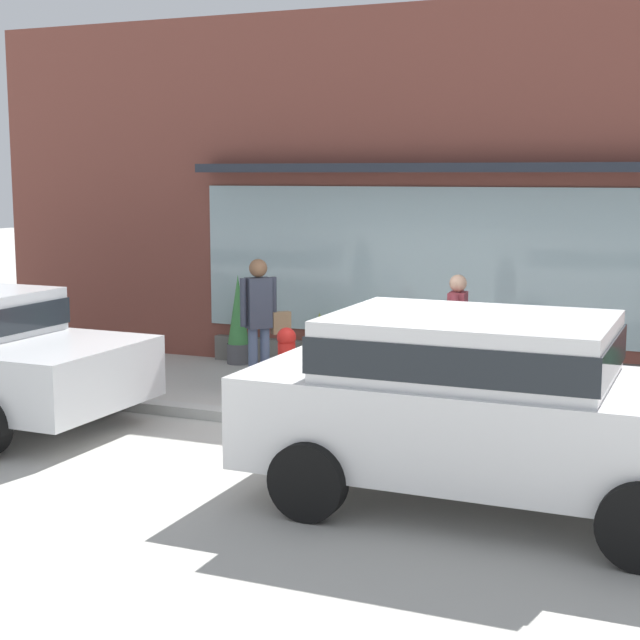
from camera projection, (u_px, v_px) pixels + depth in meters
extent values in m
plane|color=#B2AFA8|center=(351.00, 428.00, 10.46)|extent=(60.00, 60.00, 0.00)
cube|color=#B2B2AD|center=(345.00, 427.00, 10.27)|extent=(14.00, 0.24, 0.12)
cube|color=brown|center=(436.00, 193.00, 13.01)|extent=(14.00, 0.36, 4.97)
cube|color=#9EB7BC|center=(409.00, 262.00, 13.08)|extent=(6.13, 0.03, 2.04)
cube|color=#232833|center=(429.00, 168.00, 12.64)|extent=(6.73, 0.56, 0.12)
cube|color=#605E59|center=(429.00, 363.00, 13.16)|extent=(6.53, 0.20, 0.36)
cylinder|color=red|center=(287.00, 403.00, 11.48)|extent=(0.32, 0.32, 0.06)
cylinder|color=red|center=(287.00, 372.00, 11.42)|extent=(0.21, 0.21, 0.71)
sphere|color=red|center=(287.00, 337.00, 11.36)|extent=(0.23, 0.23, 0.23)
cylinder|color=red|center=(276.00, 368.00, 11.47)|extent=(0.10, 0.09, 0.09)
cylinder|color=red|center=(298.00, 370.00, 11.36)|extent=(0.10, 0.09, 0.09)
cylinder|color=red|center=(282.00, 371.00, 11.28)|extent=(0.09, 0.10, 0.09)
cylinder|color=#475675|center=(265.00, 360.00, 12.08)|extent=(0.12, 0.12, 0.84)
cylinder|color=#475675|center=(253.00, 361.00, 12.02)|extent=(0.12, 0.12, 0.84)
cube|color=#333847|center=(258.00, 303.00, 11.94)|extent=(0.35, 0.36, 0.63)
sphere|color=brown|center=(258.00, 268.00, 11.87)|extent=(0.23, 0.23, 0.23)
cylinder|color=#333847|center=(274.00, 301.00, 12.02)|extent=(0.08, 0.08, 0.60)
cylinder|color=#333847|center=(243.00, 303.00, 11.86)|extent=(0.08, 0.08, 0.60)
cube|color=#846647|center=(281.00, 323.00, 12.08)|extent=(0.24, 0.24, 0.28)
cylinder|color=#475675|center=(455.00, 373.00, 11.51)|extent=(0.12, 0.12, 0.77)
cylinder|color=#475675|center=(457.00, 370.00, 11.67)|extent=(0.12, 0.12, 0.77)
cube|color=#8E333D|center=(457.00, 316.00, 11.49)|extent=(0.23, 0.35, 0.58)
sphere|color=tan|center=(458.00, 283.00, 11.43)|extent=(0.21, 0.21, 0.21)
cylinder|color=#8E333D|center=(454.00, 318.00, 11.28)|extent=(0.08, 0.08, 0.55)
cylinder|color=#8E333D|center=(460.00, 313.00, 11.69)|extent=(0.08, 0.08, 0.55)
cube|color=white|center=(493.00, 423.00, 7.94)|extent=(4.10, 1.84, 0.77)
cube|color=white|center=(471.00, 348.00, 7.93)|extent=(2.26, 1.69, 0.54)
cube|color=#1E2328|center=(471.00, 348.00, 7.93)|extent=(2.30, 1.70, 0.30)
cylinder|color=black|center=(385.00, 426.00, 9.33)|extent=(0.64, 0.18, 0.64)
cylinder|color=black|center=(308.00, 481.00, 7.65)|extent=(0.64, 0.18, 0.64)
cylinder|color=black|center=(103.00, 386.00, 11.12)|extent=(0.62, 0.19, 0.62)
cylinder|color=#33473D|center=(319.00, 363.00, 13.42)|extent=(0.49, 0.49, 0.27)
cone|color=olive|center=(319.00, 333.00, 13.36)|extent=(0.44, 0.44, 0.57)
cylinder|color=#4C4C51|center=(239.00, 353.00, 14.03)|extent=(0.34, 0.34, 0.29)
cone|color=#3D8442|center=(238.00, 309.00, 13.93)|extent=(0.31, 0.31, 1.01)
cylinder|color=#4C4C51|center=(410.00, 370.00, 12.89)|extent=(0.28, 0.28, 0.28)
sphere|color=#23562D|center=(411.00, 348.00, 12.85)|extent=(0.37, 0.37, 0.37)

